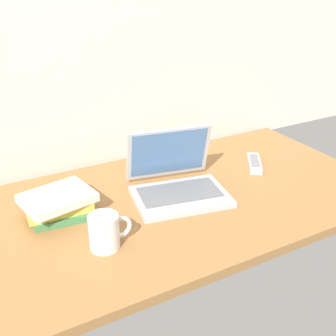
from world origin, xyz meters
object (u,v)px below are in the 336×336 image
Objects in this scene: book_stack at (58,204)px; laptop at (176,181)px; coffee_mug at (105,231)px; remote_control_far at (254,163)px.

laptop is at bearing -6.68° from book_stack.
book_stack is (-0.07, 0.22, -0.01)m from coffee_mug.
coffee_mug is 0.73m from remote_control_far.
coffee_mug is 0.54× the size of book_stack.
coffee_mug is at bearing -151.81° from laptop.
coffee_mug is at bearing -72.34° from book_stack.
coffee_mug reaches higher than book_stack.
remote_control_far is (0.70, 0.21, -0.04)m from coffee_mug.
remote_control_far is 0.69× the size of book_stack.
remote_control_far is (0.37, 0.04, -0.03)m from laptop.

